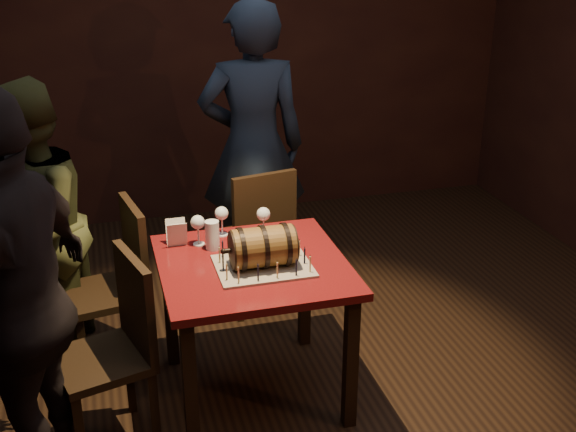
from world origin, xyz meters
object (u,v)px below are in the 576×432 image
at_px(chair_left_rear, 119,278).
at_px(person_back, 253,147).
at_px(person_left_rear, 33,230).
at_px(pint_of_ale, 212,236).
at_px(barrel_cake, 263,247).
at_px(wine_glass_mid, 222,215).
at_px(chair_back, 258,233).
at_px(chair_left_front, 117,342).
at_px(wine_glass_right, 263,215).
at_px(pub_table, 253,282).
at_px(wine_glass_left, 198,224).
at_px(person_left_front, 20,307).

xyz_separation_m(chair_left_rear, person_back, (0.92, 0.81, 0.41)).
bearing_deg(chair_left_rear, person_left_rear, 158.98).
distance_m(pint_of_ale, person_back, 1.15).
bearing_deg(barrel_cake, wine_glass_mid, 105.72).
height_order(chair_back, chair_left_front, same).
height_order(wine_glass_right, chair_left_rear, chair_left_rear).
height_order(pub_table, chair_left_rear, chair_left_rear).
bearing_deg(wine_glass_right, wine_glass_mid, 161.77).
distance_m(wine_glass_left, wine_glass_right, 0.35).
xyz_separation_m(person_left_rear, person_left_front, (0.01, -1.02, 0.10)).
xyz_separation_m(pub_table, person_left_front, (-1.03, -0.42, 0.25)).
height_order(person_left_rear, person_left_front, person_left_front).
bearing_deg(person_left_front, barrel_cake, 131.47).
bearing_deg(chair_left_rear, wine_glass_mid, -9.73).
xyz_separation_m(barrel_cake, person_back, (0.25, 1.32, 0.08)).
bearing_deg(person_left_rear, wine_glass_mid, 87.28).
bearing_deg(person_left_rear, person_left_front, 12.74).
distance_m(wine_glass_right, chair_left_front, 0.99).
relative_size(pub_table, chair_left_rear, 0.97).
xyz_separation_m(wine_glass_left, person_left_rear, (-0.82, 0.34, -0.08)).
bearing_deg(wine_glass_left, wine_glass_right, 2.65).
height_order(wine_glass_left, chair_left_front, chair_left_front).
height_order(pub_table, wine_glass_left, wine_glass_left).
bearing_deg(person_back, barrel_cake, 85.42).
xyz_separation_m(barrel_cake, chair_left_front, (-0.71, -0.12, -0.34)).
relative_size(pint_of_ale, person_left_front, 0.08).
relative_size(wine_glass_right, person_left_front, 0.09).
bearing_deg(person_left_front, pub_table, 135.28).
height_order(wine_glass_left, wine_glass_right, same).
xyz_separation_m(pint_of_ale, person_left_rear, (-0.88, 0.40, -0.04)).
height_order(chair_left_front, person_left_rear, person_left_rear).
height_order(wine_glass_left, chair_back, chair_back).
bearing_deg(pub_table, person_back, 76.99).
xyz_separation_m(person_back, person_left_front, (-1.32, -1.67, -0.04)).
bearing_deg(chair_left_front, wine_glass_left, 45.00).
bearing_deg(barrel_cake, person_left_front, -161.67).
height_order(pint_of_ale, person_left_rear, person_left_rear).
height_order(chair_left_rear, person_left_rear, person_left_rear).
bearing_deg(pub_table, barrel_cake, -60.77).
xyz_separation_m(wine_glass_mid, chair_left_rear, (-0.55, 0.09, -0.34)).
bearing_deg(chair_back, wine_glass_mid, -122.21).
distance_m(wine_glass_left, pint_of_ale, 0.10).
bearing_deg(person_left_rear, chair_left_rear, 80.96).
xyz_separation_m(pint_of_ale, chair_back, (0.38, 0.63, -0.30)).
bearing_deg(pub_table, chair_left_rear, 144.46).
bearing_deg(chair_left_front, pint_of_ale, 36.78).
xyz_separation_m(pint_of_ale, chair_left_rear, (-0.47, 0.25, -0.30)).
distance_m(wine_glass_mid, person_back, 0.98).
height_order(barrel_cake, chair_left_rear, barrel_cake).
bearing_deg(wine_glass_right, chair_left_rear, 167.88).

